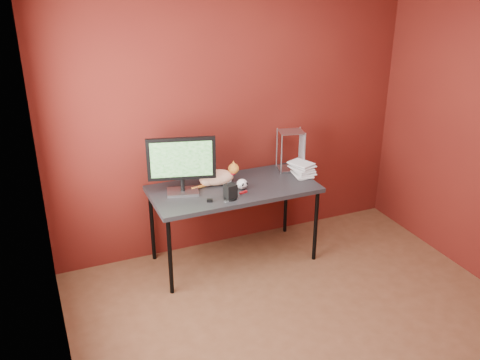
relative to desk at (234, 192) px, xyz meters
name	(u,v)px	position (x,y,z in m)	size (l,w,h in m)	color
room	(335,165)	(0.15, -1.37, 0.75)	(3.52, 3.52, 2.61)	#53301C
desk	(234,192)	(0.00, 0.00, 0.00)	(1.50, 0.70, 0.75)	black
monitor	(182,163)	(-0.46, 0.06, 0.34)	(0.58, 0.25, 0.51)	#B0B1B5
cat	(217,177)	(-0.11, 0.11, 0.12)	(0.46, 0.21, 0.21)	orange
skull_mug	(242,184)	(0.05, -0.07, 0.10)	(0.10, 0.10, 0.09)	silver
speaker	(230,192)	(-0.12, -0.22, 0.11)	(0.12, 0.12, 0.13)	black
book_stack	(297,108)	(0.63, 0.02, 0.71)	(0.23, 0.26, 1.32)	beige
wire_rack	(291,150)	(0.67, 0.19, 0.25)	(0.26, 0.23, 0.39)	#B0B1B5
pocket_knife	(243,192)	(0.03, -0.15, 0.06)	(0.07, 0.02, 0.01)	#A10C11
black_gadget	(210,200)	(-0.30, -0.20, 0.06)	(0.05, 0.03, 0.02)	black
washer	(226,201)	(-0.17, -0.25, 0.05)	(0.04, 0.04, 0.00)	#B0B1B5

